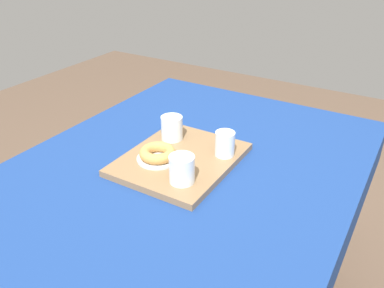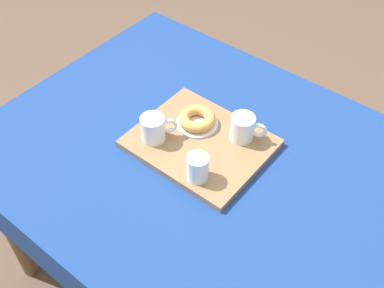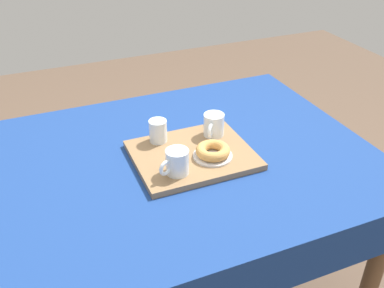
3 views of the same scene
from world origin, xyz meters
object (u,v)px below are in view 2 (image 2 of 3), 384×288
sugar_donut_left (197,119)px  donut_plate_left (197,123)px  tea_mug_right (243,128)px  water_glass_near (198,169)px  dining_table (199,173)px  serving_tray (200,143)px  tea_mug_left (154,129)px

sugar_donut_left → donut_plate_left: bearing=0.0°
tea_mug_right → donut_plate_left: size_ratio=0.82×
water_glass_near → sugar_donut_left: size_ratio=0.70×
dining_table → water_glass_near: 0.20m
donut_plate_left → serving_tray: bearing=136.1°
serving_tray → tea_mug_right: (-0.09, -0.09, 0.05)m
donut_plate_left → sugar_donut_left: sugar_donut_left is taller
dining_table → tea_mug_right: size_ratio=11.88×
tea_mug_right → donut_plate_left: (0.15, 0.04, -0.04)m
tea_mug_left → tea_mug_right: size_ratio=0.92×
dining_table → serving_tray: size_ratio=3.24×
serving_tray → tea_mug_left: 0.15m
dining_table → water_glass_near: water_glass_near is taller
serving_tray → donut_plate_left: 0.08m
tea_mug_right → water_glass_near: tea_mug_right is taller
tea_mug_right → water_glass_near: size_ratio=1.35×
sugar_donut_left → dining_table: bearing=132.8°
tea_mug_right → donut_plate_left: bearing=15.7°
dining_table → tea_mug_right: bearing=-123.2°
serving_tray → donut_plate_left: (0.05, -0.05, 0.01)m
serving_tray → water_glass_near: bearing=125.2°
donut_plate_left → sugar_donut_left: bearing=0.0°
serving_tray → tea_mug_left: bearing=34.3°
dining_table → tea_mug_right: (-0.08, -0.12, 0.16)m
dining_table → sugar_donut_left: size_ratio=11.19×
serving_tray → donut_plate_left: donut_plate_left is taller
water_glass_near → tea_mug_right: bearing=-92.5°
water_glass_near → sugar_donut_left: bearing=-51.1°
donut_plate_left → water_glass_near: bearing=128.9°
dining_table → tea_mug_left: tea_mug_left is taller
tea_mug_right → sugar_donut_left: bearing=15.7°
tea_mug_left → donut_plate_left: 0.15m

